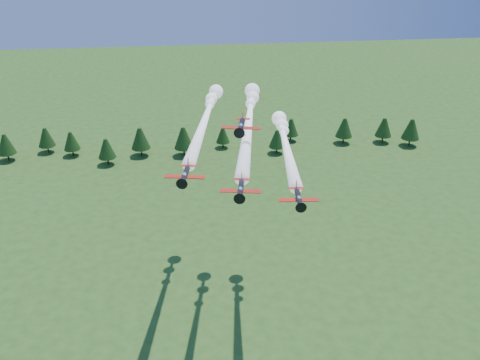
{
  "coord_description": "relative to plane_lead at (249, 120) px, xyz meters",
  "views": [
    {
      "loc": [
        -8.9,
        -85.69,
        86.22
      ],
      "look_at": [
        0.69,
        0.0,
        42.55
      ],
      "focal_mm": 40.0,
      "sensor_mm": 36.0,
      "label": 1
    }
  ],
  "objects": [
    {
      "name": "ground",
      "position": [
        -5.06,
        -21.56,
        -46.01
      ],
      "size": [
        600.0,
        600.0,
        0.0
      ],
      "primitive_type": "plane",
      "color": "#2F531A",
      "rests_on": "ground"
    },
    {
      "name": "plane_left",
      "position": [
        -8.81,
        9.51,
        -2.48
      ],
      "size": [
        14.31,
        53.83,
        3.7
      ],
      "rotation": [
        0.0,
        0.0,
        -0.18
      ],
      "color": "black",
      "rests_on": "ground"
    },
    {
      "name": "plane_right",
      "position": [
        8.42,
        1.56,
        -6.28
      ],
      "size": [
        9.29,
        46.13,
        3.7
      ],
      "rotation": [
        0.0,
        0.0,
        -0.09
      ],
      "color": "black",
      "rests_on": "ground"
    },
    {
      "name": "plane_lead",
      "position": [
        0.0,
        0.0,
        0.0
      ],
      "size": [
        14.03,
        56.81,
        3.7
      ],
      "rotation": [
        0.0,
        0.0,
        -0.17
      ],
      "color": "black",
      "rests_on": "ground"
    },
    {
      "name": "plane_slot",
      "position": [
        -3.23,
        -13.4,
        3.88
      ],
      "size": [
        7.49,
        8.22,
        2.62
      ],
      "rotation": [
        0.0,
        0.0,
        -0.2
      ],
      "color": "black",
      "rests_on": "ground"
    },
    {
      "name": "treeline",
      "position": [
        -3.31,
        88.36,
        -39.23
      ],
      "size": [
        166.01,
        21.38,
        11.71
      ],
      "color": "#382314",
      "rests_on": "ground"
    }
  ]
}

